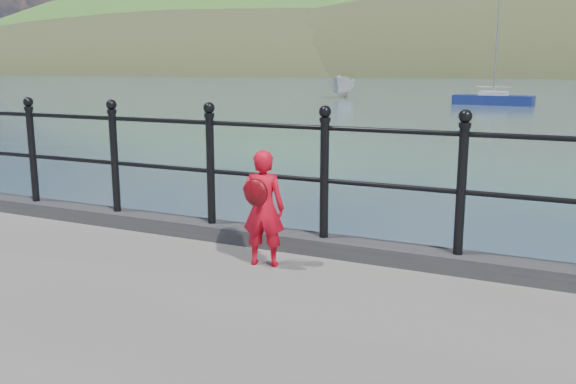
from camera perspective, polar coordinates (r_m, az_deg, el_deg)
The scene contains 6 objects.
ground at distance 6.35m, azimuth -1.41°, elevation -13.29°, with size 600.00×600.00×0.00m, color #2D4251.
kerb at distance 5.85m, azimuth -2.12°, elevation -4.25°, with size 60.00×0.30×0.15m, color #28282B.
railing at distance 5.69m, azimuth -2.18°, elevation 3.02°, with size 18.11×0.11×1.20m.
child at distance 5.16m, azimuth -2.36°, elevation -1.44°, with size 0.41×0.34×1.00m.
launch_white at distance 55.69m, azimuth 5.14°, elevation 9.80°, with size 1.95×5.19×2.01m, color silver.
sailboat_port at distance 47.23m, azimuth 18.63°, elevation 8.14°, with size 5.69×2.17×8.15m.
Camera 1 is at (2.61, -5.14, 2.67)m, focal length 38.00 mm.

